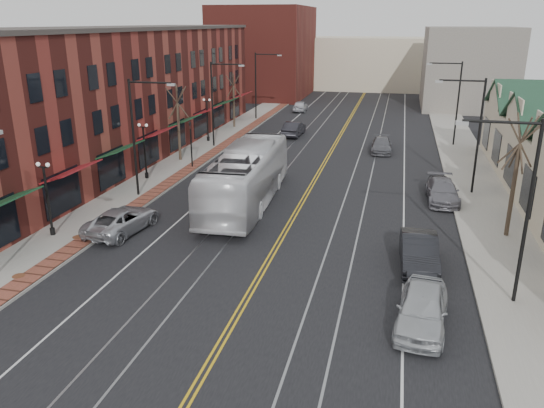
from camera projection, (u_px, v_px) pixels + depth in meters
The scene contains 31 objects.
ground at pixel (220, 345), 20.27m from camera, with size 160.00×160.00×0.00m, color black.
sidewalk_left at pixel (156, 179), 41.27m from camera, with size 4.00×120.00×0.15m, color gray.
sidewalk_right at pixel (483, 202), 36.00m from camera, with size 4.00×120.00×0.15m, color gray.
building_left at pixel (114, 95), 47.47m from camera, with size 10.00×50.00×11.00m, color maroon.
backdrop_left at pixel (264, 52), 85.85m from camera, with size 14.00×18.00×14.00m, color maroon.
backdrop_mid at pixel (369, 63), 96.94m from camera, with size 22.00×14.00×9.00m, color beige.
backdrop_right at pixel (468, 68), 74.94m from camera, with size 12.00×16.00×11.00m, color slate.
streetlight_l_1 at pixel (139, 126), 35.77m from camera, with size 3.33×0.25×8.00m.
streetlight_l_2 at pixel (216, 96), 50.48m from camera, with size 3.33×0.25×8.00m.
streetlight_l_3 at pixel (259, 79), 65.18m from camera, with size 3.33×0.25×8.00m.
streetlight_r_0 at pixel (519, 194), 21.72m from camera, with size 3.33×0.25×8.00m.
streetlight_r_1 at pixel (473, 124), 36.43m from camera, with size 3.33×0.25×8.00m.
streetlight_r_2 at pixel (454, 95), 51.14m from camera, with size 3.33×0.25×8.00m.
lamppost_l_1 at pixel (48, 201), 29.72m from camera, with size 0.84×0.28×4.27m.
lamppost_l_2 at pixel (145, 152), 40.75m from camera, with size 0.84×0.28×4.27m.
lamppost_l_3 at pixel (208, 121), 53.62m from camera, with size 0.84×0.28×4.27m.
tree_left_near at pixel (178, 122), 45.77m from camera, with size 1.78×1.37×6.48m.
tree_left_far at pixel (234, 99), 60.56m from camera, with size 1.66×1.28×6.02m.
tree_right_mid at pixel (515, 174), 29.17m from camera, with size 1.90×1.46×6.93m.
manhole_mid at pixel (19, 276), 25.44m from camera, with size 0.60×0.60×0.02m, color #592D19.
manhole_far at pixel (78, 237), 30.03m from camera, with size 0.60×0.60×0.02m, color #592D19.
traffic_signal at pixel (191, 141), 43.90m from camera, with size 0.18×0.15×3.80m.
transit_bus at pixel (246, 177), 35.30m from camera, with size 3.23×13.82×3.85m, color white.
parked_suv at pixel (122, 220), 30.98m from camera, with size 2.41×5.23×1.45m, color #B1B3B9.
parked_car_a at pixel (422, 308), 21.27m from camera, with size 1.93×4.81×1.64m, color #B9BCC1.
parked_car_b at pixel (419, 252), 26.44m from camera, with size 1.75×5.01×1.65m, color black.
parked_car_c at pixel (442, 191), 36.23m from camera, with size 2.05×5.04×1.46m, color slate.
parked_car_d at pixel (441, 186), 37.55m from camera, with size 1.56×3.89×1.33m, color black.
distant_car_left at pixel (294, 129), 56.97m from camera, with size 1.66×4.76×1.57m, color black.
distant_car_right at pixel (382, 145), 50.00m from camera, with size 1.87×4.60×1.33m, color slate.
distant_car_far at pixel (300, 106), 72.69m from camera, with size 1.72×4.27×1.45m, color silver.
Camera 1 is at (5.98, -16.46, 11.73)m, focal length 35.00 mm.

